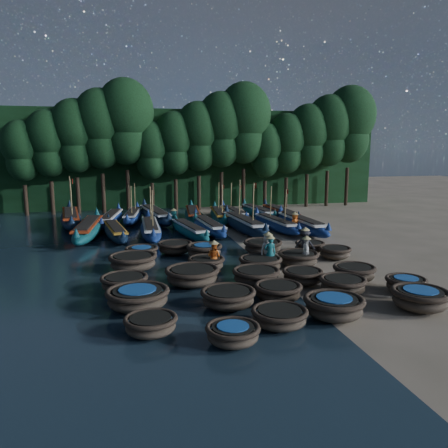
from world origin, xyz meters
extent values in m
plane|color=gray|center=(0.00, 0.00, 0.00)|extent=(120.00, 120.00, 0.00)
cube|color=black|center=(0.00, 23.50, 5.00)|extent=(40.00, 3.00, 10.00)
ellipsoid|color=#4B3C2F|center=(-6.40, -8.74, 0.29)|extent=(2.25, 2.25, 0.59)
torus|color=#392C21|center=(-6.40, -8.74, 0.57)|extent=(1.85, 1.85, 0.18)
cylinder|color=black|center=(-6.40, -8.74, 0.60)|extent=(1.40, 1.40, 0.05)
ellipsoid|color=#4B3C2F|center=(-3.86, -10.05, 0.28)|extent=(1.76, 1.76, 0.57)
torus|color=#392C21|center=(-3.86, -10.05, 0.55)|extent=(1.81, 1.81, 0.17)
cylinder|color=black|center=(-3.86, -10.05, 0.59)|extent=(1.37, 1.37, 0.05)
cylinder|color=#1B4F97|center=(-3.86, -10.05, 0.62)|extent=(1.05, 1.05, 0.03)
ellipsoid|color=#4B3C2F|center=(-1.93, -9.10, 0.30)|extent=(2.39, 2.39, 0.61)
torus|color=#392C21|center=(-1.93, -9.10, 0.59)|extent=(2.03, 2.03, 0.18)
cylinder|color=black|center=(-1.93, -9.10, 0.62)|extent=(1.55, 1.55, 0.06)
ellipsoid|color=#4B3C2F|center=(0.30, -8.80, 0.37)|extent=(2.19, 2.19, 0.74)
torus|color=#392C21|center=(0.30, -8.80, 0.71)|extent=(2.27, 2.27, 0.22)
cylinder|color=black|center=(0.30, -8.80, 0.76)|extent=(1.72, 1.72, 0.07)
cylinder|color=#1B4F97|center=(0.30, -8.80, 0.80)|extent=(1.32, 1.32, 0.04)
ellipsoid|color=#4B3C2F|center=(3.96, -8.76, 0.37)|extent=(2.15, 2.15, 0.74)
torus|color=#392C21|center=(3.96, -8.76, 0.72)|extent=(2.23, 2.23, 0.23)
cylinder|color=black|center=(3.96, -8.76, 0.77)|extent=(1.68, 1.68, 0.07)
cylinder|color=#1B4F97|center=(3.96, -8.76, 0.81)|extent=(1.30, 1.30, 0.05)
ellipsoid|color=#4B3C2F|center=(-6.75, -6.20, 0.37)|extent=(2.83, 2.83, 0.73)
torus|color=#392C21|center=(-6.75, -6.20, 0.71)|extent=(2.51, 2.51, 0.22)
cylinder|color=black|center=(-6.75, -6.20, 0.75)|extent=(1.92, 1.92, 0.07)
cylinder|color=#1B4F97|center=(-6.75, -6.20, 0.80)|extent=(1.48, 1.48, 0.04)
ellipsoid|color=#4B3C2F|center=(-3.26, -6.85, 0.33)|extent=(2.35, 2.35, 0.66)
torus|color=#392C21|center=(-3.26, -6.85, 0.64)|extent=(2.21, 2.21, 0.20)
cylinder|color=black|center=(-3.26, -6.85, 0.68)|extent=(1.69, 1.69, 0.06)
ellipsoid|color=#4B3C2F|center=(-1.08, -6.59, 0.32)|extent=(2.08, 2.08, 0.65)
torus|color=#392C21|center=(-1.08, -6.59, 0.63)|extent=(1.99, 1.99, 0.20)
cylinder|color=black|center=(-1.08, -6.59, 0.67)|extent=(1.50, 1.50, 0.06)
ellipsoid|color=#4B3C2F|center=(1.92, -6.41, 0.33)|extent=(2.46, 2.46, 0.67)
torus|color=#392C21|center=(1.92, -6.41, 0.65)|extent=(2.02, 2.02, 0.20)
cylinder|color=black|center=(1.92, -6.41, 0.69)|extent=(1.53, 1.53, 0.06)
ellipsoid|color=#4B3C2F|center=(4.71, -6.81, 0.30)|extent=(1.73, 1.73, 0.61)
torus|color=#392C21|center=(4.71, -6.81, 0.59)|extent=(1.78, 1.78, 0.18)
cylinder|color=black|center=(4.71, -6.81, 0.63)|extent=(1.33, 1.33, 0.06)
cylinder|color=#1B4F97|center=(4.71, -6.81, 0.66)|extent=(1.03, 1.03, 0.04)
ellipsoid|color=#4B3C2F|center=(-7.26, -3.82, 0.31)|extent=(2.51, 2.51, 0.61)
torus|color=#392C21|center=(-7.26, -3.82, 0.59)|extent=(2.11, 2.11, 0.19)
cylinder|color=black|center=(-7.26, -3.82, 0.63)|extent=(1.61, 1.61, 0.06)
ellipsoid|color=#4B3C2F|center=(-4.21, -3.74, 0.37)|extent=(2.66, 2.66, 0.73)
torus|color=#392C21|center=(-4.21, -3.74, 0.71)|extent=(2.52, 2.52, 0.22)
cylinder|color=black|center=(-4.21, -3.74, 0.76)|extent=(1.92, 1.92, 0.07)
ellipsoid|color=#4B3C2F|center=(-1.36, -4.42, 0.35)|extent=(2.33, 2.33, 0.70)
torus|color=#392C21|center=(-1.36, -4.42, 0.68)|extent=(2.21, 2.21, 0.21)
cylinder|color=black|center=(-1.36, -4.42, 0.72)|extent=(1.68, 1.68, 0.06)
ellipsoid|color=#4B3C2F|center=(0.79, -4.70, 0.31)|extent=(2.04, 2.04, 0.62)
torus|color=#392C21|center=(0.79, -4.70, 0.60)|extent=(1.90, 1.90, 0.19)
cylinder|color=black|center=(0.79, -4.70, 0.64)|extent=(1.43, 1.43, 0.06)
ellipsoid|color=#4B3C2F|center=(3.33, -4.86, 0.34)|extent=(2.29, 2.29, 0.69)
torus|color=#392C21|center=(3.33, -4.86, 0.67)|extent=(2.01, 2.01, 0.21)
cylinder|color=black|center=(3.33, -4.86, 0.71)|extent=(1.52, 1.52, 0.06)
ellipsoid|color=#4B3C2F|center=(-6.82, -0.72, 0.38)|extent=(2.56, 2.56, 0.76)
torus|color=#392C21|center=(-6.82, -0.72, 0.74)|extent=(2.46, 2.46, 0.23)
cylinder|color=black|center=(-6.82, -0.72, 0.78)|extent=(1.87, 1.87, 0.07)
ellipsoid|color=#4B3C2F|center=(-3.18, -1.67, 0.33)|extent=(2.27, 2.27, 0.66)
torus|color=#392C21|center=(-3.18, -1.67, 0.64)|extent=(1.90, 1.90, 0.20)
cylinder|color=black|center=(-3.18, -1.67, 0.68)|extent=(1.43, 1.43, 0.06)
ellipsoid|color=#4B3C2F|center=(-0.49, -2.27, 0.33)|extent=(2.72, 2.72, 0.67)
torus|color=#392C21|center=(-0.49, -2.27, 0.65)|extent=(2.22, 2.22, 0.20)
cylinder|color=black|center=(-0.49, -2.27, 0.69)|extent=(1.70, 1.70, 0.06)
ellipsoid|color=#4B3C2F|center=(1.77, -1.81, 0.34)|extent=(2.60, 2.60, 0.69)
torus|color=#392C21|center=(1.77, -1.81, 0.67)|extent=(2.18, 2.18, 0.21)
cylinder|color=black|center=(1.77, -1.81, 0.71)|extent=(1.65, 1.65, 0.06)
ellipsoid|color=#4B3C2F|center=(4.40, -0.81, 0.31)|extent=(2.14, 2.14, 0.61)
torus|color=#392C21|center=(4.40, -0.81, 0.59)|extent=(1.83, 1.83, 0.18)
cylinder|color=black|center=(4.40, -0.81, 0.63)|extent=(1.38, 1.38, 0.06)
ellipsoid|color=#4B3C2F|center=(-6.29, 1.76, 0.30)|extent=(2.24, 2.24, 0.60)
torus|color=#392C21|center=(-6.29, 1.76, 0.58)|extent=(1.89, 1.89, 0.18)
cylinder|color=black|center=(-6.29, 1.76, 0.61)|extent=(1.44, 1.44, 0.05)
cylinder|color=#1B4F97|center=(-6.29, 1.76, 0.65)|extent=(1.10, 1.10, 0.04)
ellipsoid|color=#4B3C2F|center=(-4.32, 2.40, 0.32)|extent=(2.28, 2.28, 0.64)
torus|color=#392C21|center=(-4.32, 2.40, 0.62)|extent=(2.07, 2.07, 0.19)
cylinder|color=black|center=(-4.32, 2.40, 0.65)|extent=(1.57, 1.57, 0.06)
ellipsoid|color=#4B3C2F|center=(-2.81, 0.89, 0.37)|extent=(2.01, 2.01, 0.73)
torus|color=#392C21|center=(-2.81, 0.89, 0.71)|extent=(2.04, 2.04, 0.22)
cylinder|color=black|center=(-2.81, 0.89, 0.76)|extent=(1.53, 1.53, 0.07)
cylinder|color=#1B4F97|center=(-2.81, 0.89, 0.80)|extent=(1.17, 1.17, 0.04)
ellipsoid|color=#4B3C2F|center=(0.76, 1.23, 0.36)|extent=(2.54, 2.54, 0.72)
torus|color=#392C21|center=(0.76, 1.23, 0.69)|extent=(2.31, 2.31, 0.22)
cylinder|color=black|center=(0.76, 1.23, 0.74)|extent=(1.76, 1.76, 0.07)
ellipsoid|color=#4B3C2F|center=(3.65, 0.94, 0.29)|extent=(1.99, 1.99, 0.58)
torus|color=#392C21|center=(3.65, 0.94, 0.57)|extent=(1.79, 1.79, 0.18)
cylinder|color=black|center=(3.65, 0.94, 0.60)|extent=(1.35, 1.35, 0.05)
ellipsoid|color=#0E5452|center=(-9.68, 8.36, 0.55)|extent=(2.29, 8.83, 1.09)
cone|color=#0E5452|center=(-9.33, 12.60, 1.26)|extent=(0.48, 0.48, 0.66)
cone|color=#0E5452|center=(-10.04, 4.11, 1.20)|extent=(0.48, 0.48, 0.55)
cube|color=#9B3013|center=(-9.68, 8.36, 1.00)|extent=(1.71, 6.84, 0.13)
cube|color=black|center=(-9.68, 8.36, 1.09)|extent=(1.34, 5.95, 0.11)
ellipsoid|color=#0D1D31|center=(-7.85, 7.72, 0.45)|extent=(2.41, 7.28, 0.90)
cone|color=#0D1D31|center=(-8.41, 11.17, 1.03)|extent=(0.39, 0.39, 0.54)
cone|color=#0D1D31|center=(-7.30, 4.26, 0.99)|extent=(0.39, 0.39, 0.45)
cube|color=#B98022|center=(-7.85, 7.72, 0.82)|extent=(1.81, 5.63, 0.11)
cube|color=black|center=(-7.85, 7.72, 0.90)|extent=(1.46, 4.89, 0.09)
ellipsoid|color=navy|center=(-5.42, 7.74, 0.49)|extent=(1.51, 7.91, 0.99)
cone|color=navy|center=(-5.38, 11.58, 1.13)|extent=(0.43, 0.43, 0.59)
cone|color=navy|center=(-5.47, 3.89, 1.09)|extent=(0.43, 0.43, 0.49)
cube|color=silver|center=(-5.42, 7.74, 0.91)|extent=(1.10, 6.13, 0.12)
cube|color=black|center=(-5.42, 7.74, 0.99)|extent=(0.83, 5.34, 0.10)
cylinder|color=#997F4C|center=(-5.31, 8.92, 2.07)|extent=(0.07, 0.23, 2.76)
cylinder|color=#997F4C|center=(-5.34, 6.26, 2.07)|extent=(0.07, 0.23, 2.76)
plane|color=red|center=(-5.19, 6.25, 3.28)|extent=(0.00, 0.35, 0.35)
ellipsoid|color=#0E5452|center=(-2.76, 7.10, 0.45)|extent=(2.52, 7.30, 0.90)
cone|color=#0E5452|center=(-3.37, 10.55, 1.03)|extent=(0.40, 0.40, 0.54)
cone|color=#0E5452|center=(-2.15, 3.65, 0.99)|extent=(0.40, 0.40, 0.45)
cube|color=silver|center=(-2.76, 7.10, 0.83)|extent=(1.89, 5.65, 0.11)
cube|color=black|center=(-2.76, 7.10, 0.90)|extent=(1.53, 4.90, 0.09)
ellipsoid|color=navy|center=(-1.23, 8.07, 0.48)|extent=(2.05, 7.72, 0.95)
cone|color=navy|center=(-1.56, 11.78, 1.10)|extent=(0.42, 0.42, 0.57)
cone|color=navy|center=(-0.89, 4.37, 1.05)|extent=(0.42, 0.42, 0.48)
cube|color=silver|center=(-1.23, 8.07, 0.88)|extent=(1.53, 5.98, 0.11)
cube|color=black|center=(-1.23, 8.07, 0.95)|extent=(1.20, 5.20, 0.10)
ellipsoid|color=#0D1D31|center=(1.43, 7.92, 0.54)|extent=(2.22, 8.78, 1.09)
cone|color=#0D1D31|center=(1.11, 12.15, 1.25)|extent=(0.48, 0.48, 0.65)
cone|color=#0D1D31|center=(1.76, 3.70, 1.19)|extent=(0.48, 0.48, 0.54)
cube|color=silver|center=(1.43, 7.92, 1.00)|extent=(1.65, 6.80, 0.13)
cube|color=black|center=(1.43, 7.92, 1.09)|extent=(1.29, 5.91, 0.11)
cylinder|color=#997F4C|center=(1.44, 9.23, 2.28)|extent=(0.08, 0.26, 3.04)
cylinder|color=#997F4C|center=(1.67, 6.31, 2.28)|extent=(0.08, 0.26, 3.04)
plane|color=red|center=(1.83, 6.32, 3.60)|extent=(0.00, 0.38, 0.38)
ellipsoid|color=navy|center=(3.93, 7.96, 0.47)|extent=(2.08, 7.58, 0.94)
cone|color=navy|center=(3.57, 11.59, 1.08)|extent=(0.41, 0.41, 0.56)
cone|color=navy|center=(4.29, 4.33, 1.03)|extent=(0.41, 0.41, 0.47)
cube|color=silver|center=(3.93, 7.96, 0.86)|extent=(1.55, 5.87, 0.11)
cube|color=black|center=(3.93, 7.96, 0.94)|extent=(1.23, 5.10, 0.09)
cylinder|color=#997F4C|center=(3.91, 9.08, 1.96)|extent=(0.07, 0.22, 2.62)
cylinder|color=#997F4C|center=(4.16, 6.57, 1.96)|extent=(0.07, 0.22, 2.62)
plane|color=red|center=(4.30, 6.58, 3.11)|extent=(0.00, 0.33, 0.33)
ellipsoid|color=navy|center=(5.66, 7.06, 0.53)|extent=(1.80, 8.55, 1.06)
cone|color=navy|center=(5.53, 11.20, 1.22)|extent=(0.47, 0.47, 0.64)
cone|color=navy|center=(5.79, 2.91, 1.17)|extent=(0.47, 0.47, 0.53)
cube|color=silver|center=(5.66, 7.06, 0.98)|extent=(1.32, 6.62, 0.13)
cube|color=black|center=(5.66, 7.06, 1.06)|extent=(1.01, 5.76, 0.11)
ellipsoid|color=#0D1D31|center=(-11.43, 13.57, 0.56)|extent=(2.72, 9.01, 1.11)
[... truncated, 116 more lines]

